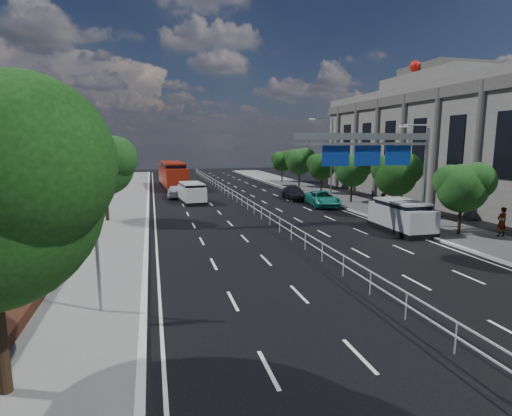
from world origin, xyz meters
name	(u,v)px	position (x,y,z in m)	size (l,w,h in m)	color
ground	(360,288)	(0.00, 0.00, 0.00)	(160.00, 160.00, 0.00)	black
sidewalk_near	(72,315)	(-11.50, 0.00, 0.07)	(5.00, 140.00, 0.14)	slate
kerb_near	(144,308)	(-9.00, 0.00, 0.07)	(0.25, 140.00, 0.15)	silver
median_fence	(244,202)	(0.00, 22.50, 0.53)	(0.05, 85.00, 1.02)	silver
hedge_near	(50,269)	(-13.30, 5.00, 0.36)	(1.00, 36.00, 0.44)	black
toilet_sign	(82,237)	(-10.95, 0.00, 2.94)	(1.62, 0.18, 4.34)	gray
overhead_gantry	(378,151)	(6.74, 10.05, 5.61)	(10.24, 0.38, 7.45)	gray
streetlight_far	(329,151)	(10.50, 26.00, 5.21)	(2.78, 2.40, 9.00)	gray
civic_hall	(458,142)	(23.72, 22.00, 6.27)	(14.40, 36.00, 14.35)	slate
near_tree_back	(105,163)	(-11.94, 17.97, 4.61)	(4.84, 4.51, 6.69)	black
far_tree_c	(463,185)	(11.24, 6.98, 3.43)	(3.52, 3.28, 4.94)	black
far_tree_d	(396,173)	(11.25, 14.48, 3.69)	(3.85, 3.59, 5.34)	black
far_tree_e	(353,169)	(11.25, 21.98, 3.56)	(3.63, 3.38, 5.13)	black
far_tree_f	(322,165)	(11.24, 29.48, 3.49)	(3.52, 3.28, 5.02)	black
far_tree_g	(300,160)	(11.25, 36.98, 3.75)	(3.96, 3.69, 5.45)	black
far_tree_h	(282,160)	(11.24, 44.48, 3.42)	(3.41, 3.18, 4.91)	black
white_minivan	(192,193)	(-4.58, 26.35, 1.04)	(2.61, 5.07, 2.12)	black
red_bus	(173,174)	(-5.75, 40.70, 1.85)	(3.55, 12.04, 3.55)	black
near_car_silver	(175,191)	(-6.03, 30.75, 0.74)	(1.74, 4.32, 1.47)	silver
near_car_dark	(166,172)	(-5.92, 59.97, 0.81)	(1.72, 4.94, 1.63)	black
silver_minivan	(401,216)	(8.30, 9.23, 1.09)	(2.35, 5.36, 2.21)	black
parked_car_teal	(322,199)	(7.59, 20.99, 0.74)	(2.46, 5.34, 1.49)	#1B7B6E
parked_car_dark	(294,193)	(6.50, 26.11, 0.70)	(1.97, 4.85, 1.41)	black
pedestrian_a	(502,222)	(13.40, 5.79, 1.10)	(0.70, 0.46, 1.93)	gray
pedestrian_b	(382,204)	(10.27, 14.79, 1.05)	(0.89, 0.69, 1.83)	gray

